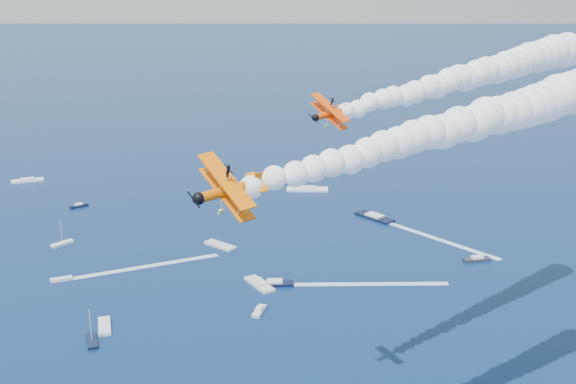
{
  "coord_description": "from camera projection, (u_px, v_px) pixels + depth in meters",
  "views": [
    {
      "loc": [
        -5.42,
        -63.29,
        73.96
      ],
      "look_at": [
        -3.38,
        22.63,
        46.97
      ],
      "focal_mm": 44.52,
      "sensor_mm": 36.0,
      "label": 1
    }
  ],
  "objects": [
    {
      "name": "biplane_lead",
      "position": [
        330.0,
        114.0,
        102.42
      ],
      "size": [
        10.34,
        10.76,
        7.57
      ],
      "primitive_type": null,
      "rotation": [
        -0.44,
        0.07,
        3.81
      ],
      "color": "#FF4805"
    },
    {
      "name": "biplane_trail",
      "position": [
        229.0,
        190.0,
        74.17
      ],
      "size": [
        12.66,
        13.49,
        9.5
      ],
      "primitive_type": null,
      "rotation": [
        -0.44,
        0.07,
        3.72
      ],
      "color": "orange"
    },
    {
      "name": "smoke_trail_lead",
      "position": [
        472.0,
        75.0,
        121.64
      ],
      "size": [
        69.23,
        67.55,
        11.78
      ],
      "primitive_type": null,
      "rotation": [
        0.0,
        0.0,
        3.81
      ],
      "color": "white"
    },
    {
      "name": "smoke_trail_trail",
      "position": [
        452.0,
        128.0,
        91.25
      ],
      "size": [
        69.1,
        64.17,
        11.78
      ],
      "primitive_type": null,
      "rotation": [
        0.0,
        0.0,
        3.72
      ],
      "color": "white"
    },
    {
      "name": "spectator_boats",
      "position": [
        258.0,
        240.0,
        202.38
      ],
      "size": [
        241.31,
        160.14,
        0.7
      ],
      "color": "black",
      "rests_on": "ground"
    },
    {
      "name": "boat_wakes",
      "position": [
        323.0,
        262.0,
        187.64
      ],
      "size": [
        111.74,
        45.01,
        0.04
      ],
      "color": "white",
      "rests_on": "ground"
    }
  ]
}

